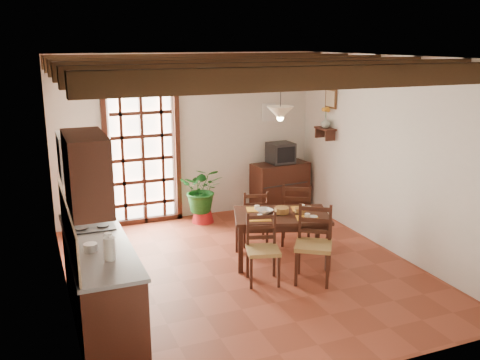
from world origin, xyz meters
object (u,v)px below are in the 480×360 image
chair_near_left (263,262)px  crt_tv (281,153)px  dining_table (281,220)px  sideboard (280,186)px  pendant_lamp (280,112)px  chair_near_right (313,258)px  chair_far_right (296,224)px  kitchen_counter (100,280)px  potted_plant (202,190)px  chair_far_left (254,227)px

chair_near_left → crt_tv: crt_tv is taller
dining_table → sideboard: 2.36m
sideboard → pendant_lamp: bearing=-123.1°
dining_table → sideboard: (1.02, 2.12, -0.17)m
chair_near_left → sideboard: (1.54, 2.63, 0.16)m
chair_near_right → crt_tv: bearing=105.2°
dining_table → crt_tv: 2.39m
chair_near_left → chair_far_right: chair_far_right is taller
chair_near_right → chair_far_right: size_ratio=1.01×
sideboard → chair_near_left: bearing=-126.5°
pendant_lamp → crt_tv: bearing=63.0°
kitchen_counter → potted_plant: (2.06, 2.69, 0.10)m
chair_far_right → crt_tv: (0.52, 1.60, 0.75)m
chair_far_left → crt_tv: size_ratio=1.93×
kitchen_counter → pendant_lamp: 3.12m
chair_near_left → crt_tv: bearing=74.9°
kitchen_counter → chair_far_left: 2.85m
chair_near_right → pendant_lamp: pendant_lamp is taller
chair_near_left → chair_far_left: size_ratio=1.02×
chair_near_left → potted_plant: 2.51m
dining_table → chair_near_left: 0.80m
chair_near_left → kitchen_counter: bearing=-159.3°
potted_plant → chair_near_left: bearing=-90.5°
crt_tv → kitchen_counter: bearing=-144.9°
kitchen_counter → sideboard: bearing=38.3°
chair_far_right → pendant_lamp: (-0.51, -0.42, 1.78)m
kitchen_counter → chair_far_left: (2.46, 1.43, -0.20)m
chair_near_left → potted_plant: potted_plant is taller
dining_table → chair_far_right: bearing=64.1°
crt_tv → potted_plant: potted_plant is taller
kitchen_counter → chair_near_left: 2.06m
kitchen_counter → chair_far_left: size_ratio=2.62×
chair_far_left → pendant_lamp: 1.91m
chair_far_left → pendant_lamp: size_ratio=1.02×
chair_near_left → crt_tv: size_ratio=1.97×
chair_near_right → sideboard: bearing=105.2°
sideboard → pendant_lamp: (-1.02, -2.02, 1.65)m
dining_table → potted_plant: bearing=122.7°
chair_far_left → pendant_lamp: bearing=112.7°
chair_far_right → chair_far_left: bearing=10.8°
chair_near_right → sideboard: 2.99m
kitchen_counter → chair_near_left: size_ratio=2.56×
dining_table → chair_far_left: chair_far_left is taller
dining_table → pendant_lamp: 1.48m
dining_table → kitchen_counter: bearing=-145.7°
chair_near_right → pendant_lamp: (-0.10, 0.82, 1.77)m
chair_far_left → chair_near_right: bearing=111.7°
chair_near_right → chair_near_left: bearing=-165.3°
chair_far_right → pendant_lamp: size_ratio=1.14×
kitchen_counter → sideboard: 4.56m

